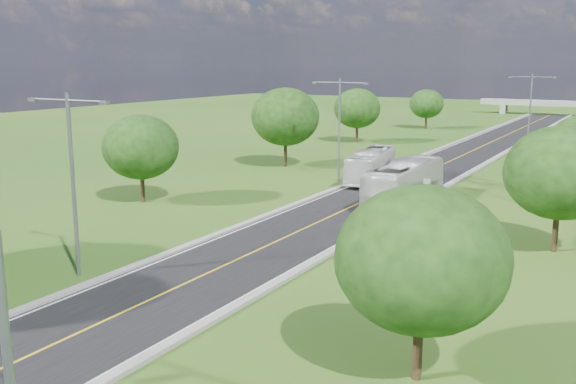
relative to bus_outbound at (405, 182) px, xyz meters
name	(u,v)px	position (x,y,z in m)	size (l,w,h in m)	color
ground	(443,165)	(-3.13, 21.37, -1.78)	(260.00, 260.00, 0.00)	#265417
road	(457,158)	(-3.13, 27.37, -1.75)	(8.00, 150.00, 0.06)	black
curb_left	(424,155)	(-7.38, 27.37, -1.67)	(0.50, 150.00, 0.22)	gray
curb_right	(493,160)	(1.12, 27.37, -1.67)	(0.50, 150.00, 0.22)	gray
speed_limit_sign	(427,188)	(2.07, -0.64, -0.18)	(0.55, 0.09, 2.40)	slate
overpass	(551,104)	(-3.13, 101.37, 0.63)	(30.00, 3.00, 3.20)	gray
streetlight_near_left	(72,169)	(-9.13, -26.63, 4.16)	(5.90, 0.25, 10.00)	slate
streetlight_mid_left	(339,121)	(-9.13, 6.37, 4.16)	(5.90, 0.25, 10.00)	slate
streetlight_far_right	(530,105)	(2.87, 39.37, 4.16)	(5.90, 0.25, 10.00)	slate
tree_lb	(141,147)	(-19.13, -10.63, 2.86)	(6.30, 6.30, 7.33)	black
tree_lc	(285,117)	(-18.13, 11.37, 3.79)	(7.56, 7.56, 8.79)	black
tree_ld	(357,108)	(-20.13, 35.37, 3.17)	(6.72, 6.72, 7.82)	black
tree_le	(427,104)	(-17.63, 59.37, 2.55)	(5.88, 5.88, 6.84)	black
tree_ra	(422,259)	(10.87, -28.63, 2.86)	(6.30, 6.30, 7.33)	black
tree_rb	(560,173)	(12.87, -8.63, 3.17)	(6.72, 6.72, 7.82)	black
bus_outbound	(405,182)	(0.00, 0.00, 0.00)	(2.89, 12.36, 3.44)	silver
bus_inbound	(371,165)	(-6.33, 7.85, -0.17)	(2.61, 11.14, 3.10)	silver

